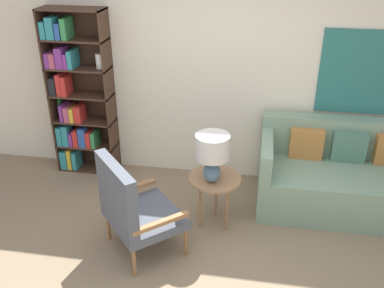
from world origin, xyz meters
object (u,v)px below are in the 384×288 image
bookshelf (75,97)px  armchair (131,206)px  table_lamp (212,152)px  side_table (215,183)px  couch (346,177)px

bookshelf → armchair: size_ratio=2.03×
bookshelf → armchair: bookshelf is taller
bookshelf → table_lamp: 2.01m
table_lamp → side_table: bearing=72.4°
couch → table_lamp: (-1.39, -0.67, 0.54)m
table_lamp → bookshelf: bearing=151.5°
couch → side_table: couch is taller
bookshelf → side_table: size_ratio=3.55×
side_table → table_lamp: size_ratio=1.13×
couch → side_table: 1.50m
couch → table_lamp: size_ratio=3.78×
side_table → bookshelf: bearing=153.8°
couch → side_table: (-1.37, -0.59, 0.15)m
table_lamp → armchair: bearing=-144.7°
bookshelf → couch: 3.23m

